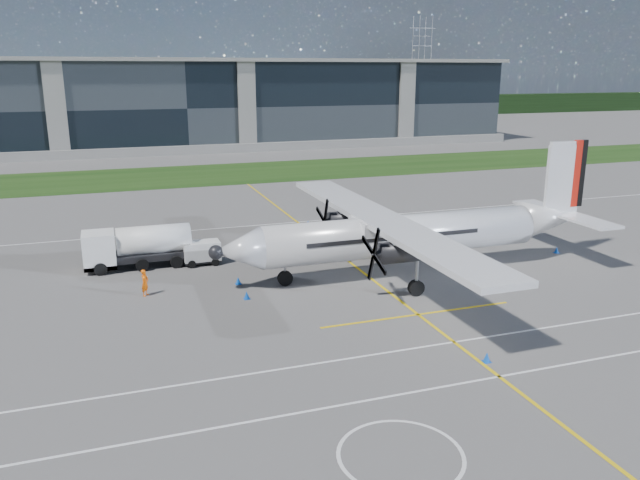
# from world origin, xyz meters

# --- Properties ---
(ground) EXTENTS (400.00, 400.00, 0.00)m
(ground) POSITION_xyz_m (0.00, 40.00, 0.00)
(ground) COLOR #555351
(ground) RESTS_ON ground
(grass_strip) EXTENTS (400.00, 18.00, 0.04)m
(grass_strip) POSITION_xyz_m (0.00, 48.00, 0.02)
(grass_strip) COLOR #15340E
(grass_strip) RESTS_ON ground
(terminal_building) EXTENTS (120.00, 20.00, 15.00)m
(terminal_building) POSITION_xyz_m (0.00, 80.00, 7.50)
(terminal_building) COLOR black
(terminal_building) RESTS_ON ground
(tree_line) EXTENTS (400.00, 6.00, 6.00)m
(tree_line) POSITION_xyz_m (0.00, 140.00, 3.00)
(tree_line) COLOR black
(tree_line) RESTS_ON ground
(pylon_east) EXTENTS (9.00, 4.60, 30.00)m
(pylon_east) POSITION_xyz_m (85.00, 150.00, 15.00)
(pylon_east) COLOR gray
(pylon_east) RESTS_ON ground
(yellow_taxiway_centerline) EXTENTS (0.20, 70.00, 0.01)m
(yellow_taxiway_centerline) POSITION_xyz_m (3.00, 10.00, 0.01)
(yellow_taxiway_centerline) COLOR yellow
(yellow_taxiway_centerline) RESTS_ON ground
(white_lane_line) EXTENTS (90.00, 0.15, 0.01)m
(white_lane_line) POSITION_xyz_m (0.00, -14.00, 0.01)
(white_lane_line) COLOR white
(white_lane_line) RESTS_ON ground
(turboprop_aircraft) EXTENTS (28.02, 29.06, 8.72)m
(turboprop_aircraft) POSITION_xyz_m (6.44, 1.38, 4.36)
(turboprop_aircraft) COLOR white
(turboprop_aircraft) RESTS_ON ground
(fuel_tanker_truck) EXTENTS (7.90, 2.57, 2.96)m
(fuel_tanker_truck) POSITION_xyz_m (-12.27, 8.67, 1.48)
(fuel_tanker_truck) COLOR white
(fuel_tanker_truck) RESTS_ON ground
(baggage_tug) EXTENTS (2.79, 1.67, 1.67)m
(baggage_tug) POSITION_xyz_m (-7.34, 7.90, 0.84)
(baggage_tug) COLOR silver
(baggage_tug) RESTS_ON ground
(ground_crew_person) EXTENTS (0.90, 0.97, 1.95)m
(ground_crew_person) POSITION_xyz_m (-11.70, 2.42, 0.97)
(ground_crew_person) COLOR #F25907
(ground_crew_person) RESTS_ON ground
(safety_cone_portwing) EXTENTS (0.36, 0.36, 0.50)m
(safety_cone_portwing) POSITION_xyz_m (3.31, -12.50, 0.25)
(safety_cone_portwing) COLOR blue
(safety_cone_portwing) RESTS_ON ground
(safety_cone_stbdwing) EXTENTS (0.36, 0.36, 0.50)m
(safety_cone_stbdwing) POSITION_xyz_m (3.51, 16.30, 0.25)
(safety_cone_stbdwing) COLOR blue
(safety_cone_stbdwing) RESTS_ON ground
(safety_cone_nose_stbd) EXTENTS (0.36, 0.36, 0.50)m
(safety_cone_nose_stbd) POSITION_xyz_m (-5.76, 2.66, 0.25)
(safety_cone_nose_stbd) COLOR blue
(safety_cone_nose_stbd) RESTS_ON ground
(safety_cone_nose_port) EXTENTS (0.36, 0.36, 0.50)m
(safety_cone_nose_port) POSITION_xyz_m (-5.84, -0.26, 0.25)
(safety_cone_nose_port) COLOR blue
(safety_cone_nose_port) RESTS_ON ground
(safety_cone_tail) EXTENTS (0.36, 0.36, 0.50)m
(safety_cone_tail) POSITION_xyz_m (19.04, 1.81, 0.25)
(safety_cone_tail) COLOR blue
(safety_cone_tail) RESTS_ON ground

